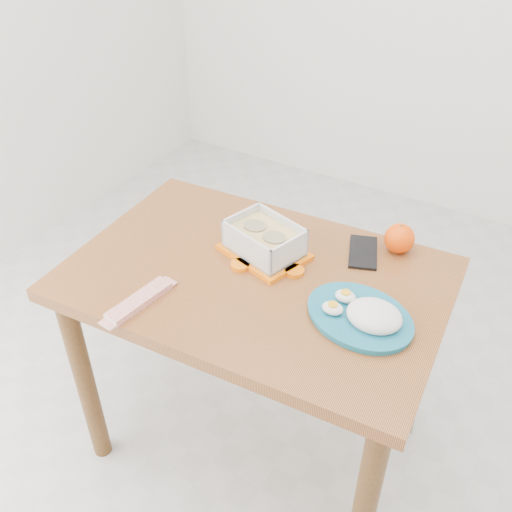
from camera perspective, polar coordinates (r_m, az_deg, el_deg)
The scene contains 7 objects.
ground at distance 2.16m, azimuth 4.48°, elevation -16.47°, with size 3.50×3.50×0.00m, color #B7B7B2.
dining_table at distance 1.65m, azimuth 0.00°, elevation -5.00°, with size 1.07×0.75×0.75m.
food_container at distance 1.62m, azimuth 0.84°, elevation 1.60°, with size 0.27×0.23×0.10m.
orange_fruit at distance 1.68m, azimuth 14.15°, elevation 1.72°, with size 0.09×0.09×0.09m, color #FF4C05.
rice_plate at distance 1.44m, azimuth 10.78°, elevation -5.73°, with size 0.34×0.34×0.08m.
candy_bar at distance 1.50m, azimuth -11.60°, elevation -4.40°, with size 0.19×0.05×0.02m, color #B61109.
smartphone at distance 1.67m, azimuth 10.66°, elevation 0.38°, with size 0.08×0.16×0.01m, color black.
Camera 1 is at (0.52, -1.19, 1.73)m, focal length 40.00 mm.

